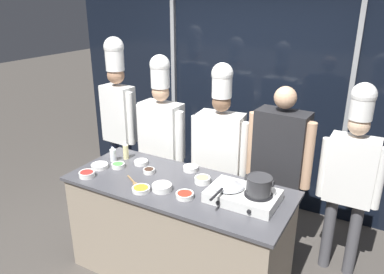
# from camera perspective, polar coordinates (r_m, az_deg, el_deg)

# --- Properties ---
(ground_plane) EXTENTS (24.00, 24.00, 0.00)m
(ground_plane) POSITION_cam_1_polar(r_m,az_deg,el_deg) (3.75, -2.01, -19.98)
(ground_plane) COLOR #47423D
(window_wall_back) EXTENTS (5.06, 0.09, 2.70)m
(window_wall_back) POSITION_cam_1_polar(r_m,az_deg,el_deg) (4.52, 9.25, 6.49)
(window_wall_back) COLOR black
(window_wall_back) RESTS_ON ground_plane
(demo_counter) EXTENTS (1.95, 0.81, 0.94)m
(demo_counter) POSITION_cam_1_polar(r_m,az_deg,el_deg) (3.46, -2.11, -14.07)
(demo_counter) COLOR gray
(demo_counter) RESTS_ON ground_plane
(portable_stove) EXTENTS (0.54, 0.37, 0.10)m
(portable_stove) POSITION_cam_1_polar(r_m,az_deg,el_deg) (2.98, 7.75, -8.84)
(portable_stove) COLOR silver
(portable_stove) RESTS_ON demo_counter
(frying_pan) EXTENTS (0.26, 0.44, 0.05)m
(frying_pan) POSITION_cam_1_polar(r_m,az_deg,el_deg) (2.98, 5.55, -7.12)
(frying_pan) COLOR #ADAFB5
(frying_pan) RESTS_ON portable_stove
(stock_pot) EXTENTS (0.22, 0.20, 0.14)m
(stock_pot) POSITION_cam_1_polar(r_m,az_deg,el_deg) (2.88, 10.19, -7.22)
(stock_pot) COLOR #333335
(stock_pot) RESTS_ON portable_stove
(squeeze_bottle_oil) EXTENTS (0.05, 0.05, 0.18)m
(squeeze_bottle_oil) POSITION_cam_1_polar(r_m,az_deg,el_deg) (3.72, -10.07, -2.02)
(squeeze_bottle_oil) COLOR beige
(squeeze_bottle_oil) RESTS_ON demo_counter
(squeeze_bottle_clear) EXTENTS (0.06, 0.06, 0.15)m
(squeeze_bottle_clear) POSITION_cam_1_polar(r_m,az_deg,el_deg) (3.70, -11.95, -2.55)
(squeeze_bottle_clear) COLOR white
(squeeze_bottle_clear) RESTS_ON demo_counter
(prep_bowl_chili_flakes) EXTENTS (0.15, 0.15, 0.04)m
(prep_bowl_chili_flakes) POSITION_cam_1_polar(r_m,az_deg,el_deg) (3.01, -1.11, -8.80)
(prep_bowl_chili_flakes) COLOR white
(prep_bowl_chili_flakes) RESTS_ON demo_counter
(prep_bowl_soy_glaze) EXTENTS (0.11, 0.11, 0.04)m
(prep_bowl_soy_glaze) POSITION_cam_1_polar(r_m,az_deg,el_deg) (3.42, -6.58, -5.10)
(prep_bowl_soy_glaze) COLOR white
(prep_bowl_soy_glaze) RESTS_ON demo_counter
(prep_bowl_mushrooms) EXTENTS (0.14, 0.14, 0.05)m
(prep_bowl_mushrooms) POSITION_cam_1_polar(r_m,az_deg,el_deg) (3.23, 1.60, -6.49)
(prep_bowl_mushrooms) COLOR white
(prep_bowl_mushrooms) RESTS_ON demo_counter
(prep_bowl_rice) EXTENTS (0.16, 0.16, 0.04)m
(prep_bowl_rice) POSITION_cam_1_polar(r_m,az_deg,el_deg) (3.60, -13.90, -4.25)
(prep_bowl_rice) COLOR white
(prep_bowl_rice) RESTS_ON demo_counter
(prep_bowl_ginger) EXTENTS (0.14, 0.14, 0.04)m
(prep_bowl_ginger) POSITION_cam_1_polar(r_m,az_deg,el_deg) (3.44, -0.21, -4.74)
(prep_bowl_ginger) COLOR white
(prep_bowl_ginger) RESTS_ON demo_counter
(prep_bowl_carrots) EXTENTS (0.15, 0.15, 0.04)m
(prep_bowl_carrots) POSITION_cam_1_polar(r_m,az_deg,el_deg) (3.13, -7.78, -7.83)
(prep_bowl_carrots) COLOR white
(prep_bowl_carrots) RESTS_ON demo_counter
(prep_bowl_bell_pepper) EXTENTS (0.14, 0.14, 0.05)m
(prep_bowl_bell_pepper) POSITION_cam_1_polar(r_m,az_deg,el_deg) (3.46, -15.73, -5.42)
(prep_bowl_bell_pepper) COLOR white
(prep_bowl_bell_pepper) RESTS_ON demo_counter
(prep_bowl_scallions) EXTENTS (0.12, 0.12, 0.04)m
(prep_bowl_scallions) POSITION_cam_1_polar(r_m,az_deg,el_deg) (3.57, -11.20, -4.23)
(prep_bowl_scallions) COLOR white
(prep_bowl_scallions) RESTS_ON demo_counter
(prep_bowl_garlic) EXTENTS (0.13, 0.13, 0.04)m
(prep_bowl_garlic) POSITION_cam_1_polar(r_m,az_deg,el_deg) (3.60, -7.78, -3.80)
(prep_bowl_garlic) COLOR white
(prep_bowl_garlic) RESTS_ON demo_counter
(prep_bowl_shrimp) EXTENTS (0.17, 0.17, 0.05)m
(prep_bowl_shrimp) POSITION_cam_1_polar(r_m,az_deg,el_deg) (3.12, -4.61, -7.57)
(prep_bowl_shrimp) COLOR white
(prep_bowl_shrimp) RESTS_ON demo_counter
(serving_spoon_slotted) EXTENTS (0.20, 0.14, 0.02)m
(serving_spoon_slotted) POSITION_cam_1_polar(r_m,az_deg,el_deg) (3.27, -8.83, -6.85)
(serving_spoon_slotted) COLOR olive
(serving_spoon_slotted) RESTS_ON demo_counter
(chef_head) EXTENTS (0.50, 0.22, 2.03)m
(chef_head) POSITION_cam_1_polar(r_m,az_deg,el_deg) (4.42, -11.19, 4.24)
(chef_head) COLOR #2D3856
(chef_head) RESTS_ON ground_plane
(chef_sous) EXTENTS (0.59, 0.25, 1.89)m
(chef_sous) POSITION_cam_1_polar(r_m,az_deg,el_deg) (4.03, -4.65, 0.83)
(chef_sous) COLOR #2D3856
(chef_sous) RESTS_ON ground_plane
(chef_line) EXTENTS (0.59, 0.28, 1.87)m
(chef_line) POSITION_cam_1_polar(r_m,az_deg,el_deg) (3.73, 4.32, -1.11)
(chef_line) COLOR #4C4C51
(chef_line) RESTS_ON ground_plane
(person_guest) EXTENTS (0.61, 0.27, 1.72)m
(person_guest) POSITION_cam_1_polar(r_m,az_deg,el_deg) (3.53, 13.21, -3.33)
(person_guest) COLOR #232326
(person_guest) RESTS_ON ground_plane
(chef_pastry) EXTENTS (0.53, 0.21, 1.80)m
(chef_pastry) POSITION_cam_1_polar(r_m,az_deg,el_deg) (3.50, 23.13, -4.53)
(chef_pastry) COLOR #4C4C51
(chef_pastry) RESTS_ON ground_plane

